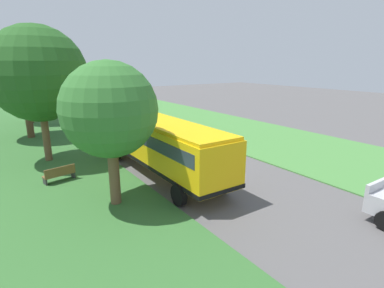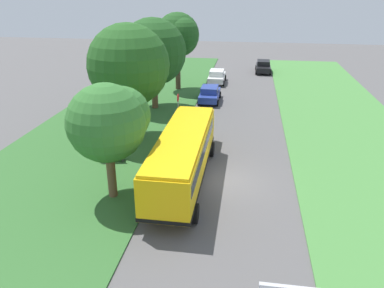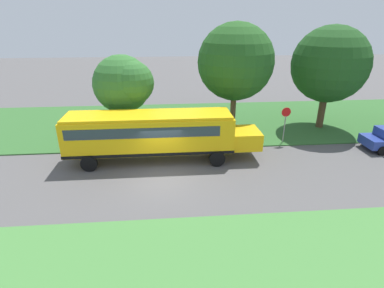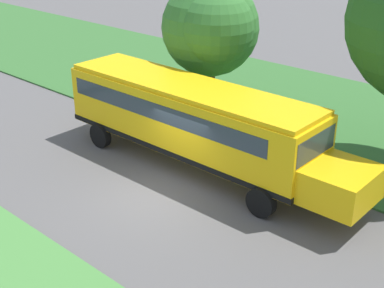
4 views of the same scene
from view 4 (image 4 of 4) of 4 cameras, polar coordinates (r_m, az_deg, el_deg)
The scene contains 5 objects.
ground_plane at distance 18.40m, azimuth -3.83°, elevation -5.40°, with size 120.00×120.00×0.00m, color #565454.
grass_verge at distance 25.67m, azimuth 12.21°, elevation 3.20°, with size 12.00×80.00×0.08m, color #33662D.
school_bus at distance 19.47m, azimuth 0.26°, elevation 2.74°, with size 2.84×12.42×3.16m.
oak_tree_beside_bus at distance 22.50m, azimuth 2.15°, elevation 12.28°, with size 4.12×4.34×6.38m.
park_bench at distance 22.95m, azimuth 12.41°, elevation 1.73°, with size 1.66×0.79×0.92m.
Camera 4 is at (11.05, 11.45, 9.22)m, focal length 50.00 mm.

